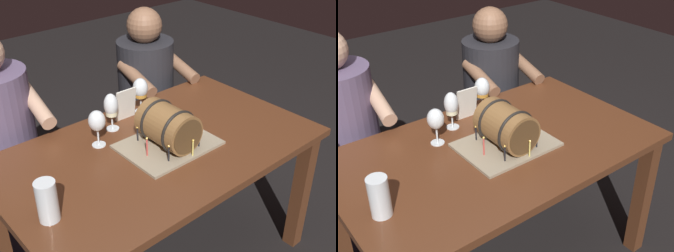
# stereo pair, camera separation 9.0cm
# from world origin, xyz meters

# --- Properties ---
(dining_table) EXTENTS (1.42, 0.84, 0.72)m
(dining_table) POSITION_xyz_m (0.00, 0.00, 0.62)
(dining_table) COLOR #562D19
(dining_table) RESTS_ON ground
(barrel_cake) EXTENTS (0.41, 0.31, 0.20)m
(barrel_cake) POSITION_xyz_m (0.03, -0.03, 0.81)
(barrel_cake) COLOR gray
(barrel_cake) RESTS_ON dining_table
(wine_glass_empty) EXTENTS (0.08, 0.08, 0.17)m
(wine_glass_empty) POSITION_xyz_m (-0.19, 0.18, 0.84)
(wine_glass_empty) COLOR white
(wine_glass_empty) RESTS_ON dining_table
(wine_glass_amber) EXTENTS (0.08, 0.08, 0.18)m
(wine_glass_amber) POSITION_xyz_m (0.14, 0.31, 0.84)
(wine_glass_amber) COLOR white
(wine_glass_amber) RESTS_ON dining_table
(wine_glass_white) EXTENTS (0.07, 0.07, 0.18)m
(wine_glass_white) POSITION_xyz_m (-0.07, 0.26, 0.84)
(wine_glass_white) COLOR white
(wine_glass_white) RESTS_ON dining_table
(beer_pint) EXTENTS (0.07, 0.07, 0.16)m
(beer_pint) POSITION_xyz_m (-0.59, -0.11, 0.79)
(beer_pint) COLOR white
(beer_pint) RESTS_ON dining_table
(menu_card) EXTENTS (0.11, 0.03, 0.16)m
(menu_card) POSITION_xyz_m (0.04, 0.29, 0.80)
(menu_card) COLOR silver
(menu_card) RESTS_ON dining_table
(person_seated_left) EXTENTS (0.41, 0.49, 1.17)m
(person_seated_left) POSITION_xyz_m (-0.46, 0.66, 0.55)
(person_seated_left) COLOR #372D40
(person_seated_left) RESTS_ON ground
(person_seated_right) EXTENTS (0.39, 0.48, 1.12)m
(person_seated_right) POSITION_xyz_m (0.46, 0.66, 0.52)
(person_seated_right) COLOR black
(person_seated_right) RESTS_ON ground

